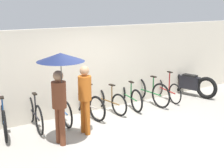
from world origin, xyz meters
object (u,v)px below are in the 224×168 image
object	(u,v)px
parked_bicycle_7	(149,91)
motorcycle	(189,84)
parked_bicycle_5	(108,100)
pedestrian_center	(85,95)
parked_bicycle_6	(128,95)
parked_bicycle_2	(34,113)
pedestrian_leading	(60,73)
parked_bicycle_4	(85,104)
parked_bicycle_1	(3,118)
parked_bicycle_8	(166,89)
parked_bicycle_3	(61,108)

from	to	relation	value
parked_bicycle_7	motorcycle	xyz separation A→B (m)	(1.78, -0.04, 0.01)
parked_bicycle_5	pedestrian_center	distance (m)	1.81
parked_bicycle_6	parked_bicycle_2	bearing A→B (deg)	99.62
pedestrian_leading	pedestrian_center	world-z (taller)	pedestrian_leading
parked_bicycle_4	pedestrian_center	size ratio (longest dim) A/B	1.04
parked_bicycle_1	pedestrian_leading	xyz separation A→B (m)	(0.93, -1.41, 1.27)
parked_bicycle_2	pedestrian_leading	xyz separation A→B (m)	(0.18, -1.33, 1.27)
parked_bicycle_4	parked_bicycle_7	distance (m)	2.25
motorcycle	parked_bicycle_7	bearing A→B (deg)	73.08
parked_bicycle_5	parked_bicycle_8	bearing A→B (deg)	-98.06
parked_bicycle_2	parked_bicycle_6	distance (m)	3.00
parked_bicycle_5	parked_bicycle_8	distance (m)	2.25
motorcycle	pedestrian_center	bearing A→B (deg)	86.27
parked_bicycle_7	parked_bicycle_8	xyz separation A→B (m)	(0.75, 0.04, -0.04)
parked_bicycle_4	parked_bicycle_7	world-z (taller)	parked_bicycle_4
pedestrian_leading	pedestrian_center	bearing A→B (deg)	-164.09
parked_bicycle_2	motorcycle	bearing A→B (deg)	-84.36
parked_bicycle_3	parked_bicycle_4	bearing A→B (deg)	-85.09
parked_bicycle_6	parked_bicycle_8	bearing A→B (deg)	-84.00
parked_bicycle_4	pedestrian_leading	size ratio (longest dim) A/B	0.84
parked_bicycle_5	pedestrian_leading	xyz separation A→B (m)	(-2.06, -1.37, 1.31)
parked_bicycle_2	parked_bicycle_6	xyz separation A→B (m)	(3.00, 0.08, -0.03)
parked_bicycle_1	parked_bicycle_5	xyz separation A→B (m)	(2.99, -0.04, -0.05)
parked_bicycle_5	motorcycle	world-z (taller)	parked_bicycle_5
parked_bicycle_6	motorcycle	world-z (taller)	parked_bicycle_6
parked_bicycle_4	parked_bicycle_7	bearing A→B (deg)	-99.52
parked_bicycle_1	pedestrian_leading	distance (m)	2.11
parked_bicycle_2	pedestrian_leading	distance (m)	1.84
parked_bicycle_6	pedestrian_center	size ratio (longest dim) A/B	1.04
parked_bicycle_4	parked_bicycle_6	world-z (taller)	parked_bicycle_6
parked_bicycle_2	parked_bicycle_3	bearing A→B (deg)	-79.89
parked_bicycle_4	parked_bicycle_6	xyz separation A→B (m)	(1.50, 0.03, -0.01)
parked_bicycle_1	parked_bicycle_2	bearing A→B (deg)	-85.83
parked_bicycle_2	motorcycle	size ratio (longest dim) A/B	0.87
parked_bicycle_7	pedestrian_center	xyz separation A→B (m)	(-2.81, -1.00, 0.59)
parked_bicycle_4	pedestrian_leading	bearing A→B (deg)	128.55
parked_bicycle_4	parked_bicycle_8	size ratio (longest dim) A/B	1.04
pedestrian_center	parked_bicycle_1	bearing A→B (deg)	-38.83
parked_bicycle_4	motorcycle	world-z (taller)	parked_bicycle_4
parked_bicycle_1	parked_bicycle_8	xyz separation A→B (m)	(5.24, -0.06, -0.03)
parked_bicycle_2	parked_bicycle_5	bearing A→B (deg)	-82.60
parked_bicycle_3	parked_bicycle_7	world-z (taller)	parked_bicycle_3
parked_bicycle_5	parked_bicycle_7	distance (m)	1.50
pedestrian_leading	motorcycle	world-z (taller)	pedestrian_leading
parked_bicycle_3	parked_bicycle_5	distance (m)	1.50
parked_bicycle_1	parked_bicycle_5	bearing A→B (deg)	-80.06
parked_bicycle_5	parked_bicycle_8	world-z (taller)	parked_bicycle_8
parked_bicycle_1	pedestrian_leading	bearing A→B (deg)	-135.92
parked_bicycle_6	motorcycle	distance (m)	2.53
parked_bicycle_4	pedestrian_center	distance (m)	1.36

